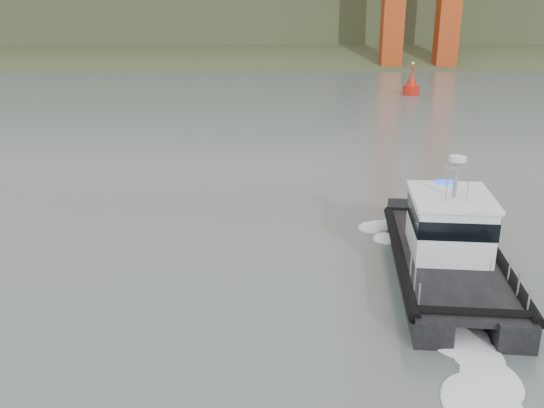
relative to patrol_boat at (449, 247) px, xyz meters
The scene contains 4 objects.
ground 10.20m from the patrol_boat, 141.61° to the right, with size 400.00×400.00×0.00m, color #475451.
headlands 119.62m from the patrol_boat, 93.80° to the left, with size 500.00×105.36×27.12m.
patrol_boat is the anchor object (origin of this frame).
nav_buoy 46.21m from the patrol_boat, 79.69° to the left, with size 1.84×1.84×3.84m.
Camera 1 is at (0.78, -16.35, 11.26)m, focal length 40.00 mm.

